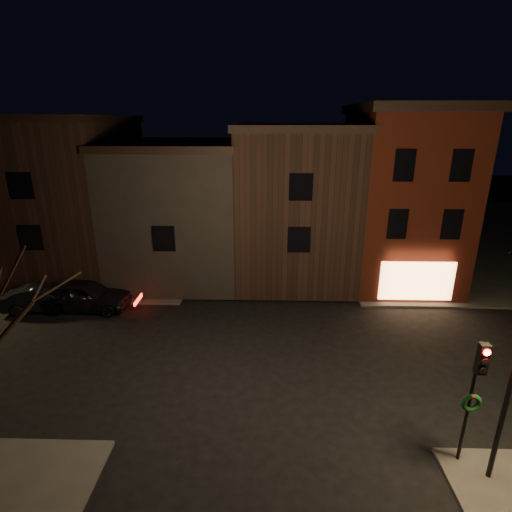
% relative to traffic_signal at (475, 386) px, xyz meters
% --- Properties ---
extents(ground, '(120.00, 120.00, 0.00)m').
position_rel_traffic_signal_xyz_m(ground, '(-5.60, 5.51, -2.81)').
color(ground, black).
rests_on(ground, ground).
extents(sidewalk_far_right, '(30.00, 30.00, 0.12)m').
position_rel_traffic_signal_xyz_m(sidewalk_far_right, '(14.40, 25.51, -2.75)').
color(sidewalk_far_right, '#2D2B28').
rests_on(sidewalk_far_right, ground).
extents(sidewalk_far_left, '(30.00, 30.00, 0.12)m').
position_rel_traffic_signal_xyz_m(sidewalk_far_left, '(-25.60, 25.51, -2.75)').
color(sidewalk_far_left, '#2D2B28').
rests_on(sidewalk_far_left, ground).
extents(corner_building, '(6.50, 8.50, 10.50)m').
position_rel_traffic_signal_xyz_m(corner_building, '(2.40, 14.98, 2.59)').
color(corner_building, '#4E180E').
rests_on(corner_building, ground).
extents(row_building_a, '(7.30, 10.30, 9.40)m').
position_rel_traffic_signal_xyz_m(row_building_a, '(-4.10, 16.01, 2.03)').
color(row_building_a, black).
rests_on(row_building_a, ground).
extents(row_building_b, '(7.80, 10.30, 8.40)m').
position_rel_traffic_signal_xyz_m(row_building_b, '(-11.35, 16.01, 1.53)').
color(row_building_b, black).
rests_on(row_building_b, ground).
extents(row_building_c, '(7.30, 10.30, 9.90)m').
position_rel_traffic_signal_xyz_m(row_building_c, '(-18.60, 16.01, 2.28)').
color(row_building_c, black).
rests_on(row_building_c, ground).
extents(traffic_signal, '(0.58, 0.38, 4.05)m').
position_rel_traffic_signal_xyz_m(traffic_signal, '(0.00, 0.00, 0.00)').
color(traffic_signal, black).
rests_on(traffic_signal, sidewalk_near_right).
extents(parked_car_a, '(4.89, 2.07, 1.65)m').
position_rel_traffic_signal_xyz_m(parked_car_a, '(-15.59, 9.88, -1.98)').
color(parked_car_a, black).
rests_on(parked_car_a, ground).
extents(parked_car_b, '(4.36, 2.03, 1.38)m').
position_rel_traffic_signal_xyz_m(parked_car_b, '(-17.70, 9.77, -2.12)').
color(parked_car_b, black).
rests_on(parked_car_b, ground).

